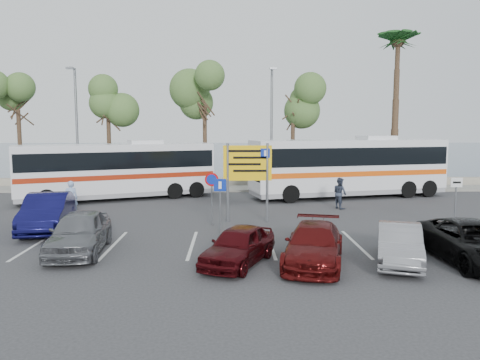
{
  "coord_description": "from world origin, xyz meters",
  "views": [
    {
      "loc": [
        0.21,
        -17.94,
        4.36
      ],
      "look_at": [
        0.65,
        3.0,
        1.95
      ],
      "focal_mm": 35.0,
      "sensor_mm": 36.0,
      "label": 1
    }
  ],
  "objects_px": {
    "car_silver_b": "(400,244)",
    "direction_sign": "(248,169)",
    "car_maroon": "(314,245)",
    "coach_bus_right": "(349,169)",
    "car_silver_a": "(79,232)",
    "suv_black": "(474,242)",
    "pedestrian_near": "(71,198)",
    "coach_bus_left": "(117,172)",
    "pedestrian_far": "(340,193)",
    "street_lamp_right": "(272,123)",
    "street_lamp_left": "(76,123)",
    "car_red": "(239,245)",
    "car_blue": "(47,212)"
  },
  "relations": [
    {
      "from": "street_lamp_right",
      "to": "coach_bus_right",
      "type": "bearing_deg",
      "value": -33.86
    },
    {
      "from": "coach_bus_left",
      "to": "pedestrian_far",
      "type": "distance_m",
      "value": 13.01
    },
    {
      "from": "car_silver_a",
      "to": "car_maroon",
      "type": "distance_m",
      "value": 8.01
    },
    {
      "from": "street_lamp_right",
      "to": "street_lamp_left",
      "type": "bearing_deg",
      "value": 180.0
    },
    {
      "from": "coach_bus_left",
      "to": "car_silver_a",
      "type": "xyz_separation_m",
      "value": [
        1.5,
        -11.89,
        -0.92
      ]
    },
    {
      "from": "street_lamp_right",
      "to": "pedestrian_near",
      "type": "height_order",
      "value": "street_lamp_right"
    },
    {
      "from": "street_lamp_right",
      "to": "car_blue",
      "type": "bearing_deg",
      "value": -131.01
    },
    {
      "from": "coach_bus_right",
      "to": "street_lamp_right",
      "type": "bearing_deg",
      "value": 146.14
    },
    {
      "from": "car_maroon",
      "to": "suv_black",
      "type": "distance_m",
      "value": 5.14
    },
    {
      "from": "car_maroon",
      "to": "coach_bus_right",
      "type": "bearing_deg",
      "value": 85.82
    },
    {
      "from": "street_lamp_right",
      "to": "pedestrian_near",
      "type": "relative_size",
      "value": 4.62
    },
    {
      "from": "pedestrian_near",
      "to": "car_silver_a",
      "type": "bearing_deg",
      "value": 91.79
    },
    {
      "from": "suv_black",
      "to": "pedestrian_far",
      "type": "relative_size",
      "value": 2.9
    },
    {
      "from": "car_silver_b",
      "to": "car_red",
      "type": "bearing_deg",
      "value": -162.23
    },
    {
      "from": "car_blue",
      "to": "car_red",
      "type": "bearing_deg",
      "value": -42.95
    },
    {
      "from": "car_silver_b",
      "to": "direction_sign",
      "type": "bearing_deg",
      "value": 142.26
    },
    {
      "from": "pedestrian_far",
      "to": "suv_black",
      "type": "bearing_deg",
      "value": 166.91
    },
    {
      "from": "car_silver_b",
      "to": "pedestrian_far",
      "type": "height_order",
      "value": "pedestrian_far"
    },
    {
      "from": "street_lamp_left",
      "to": "car_silver_a",
      "type": "height_order",
      "value": "street_lamp_left"
    },
    {
      "from": "street_lamp_right",
      "to": "pedestrian_far",
      "type": "distance_m",
      "value": 8.53
    },
    {
      "from": "coach_bus_left",
      "to": "car_maroon",
      "type": "height_order",
      "value": "coach_bus_left"
    },
    {
      "from": "suv_black",
      "to": "pedestrian_far",
      "type": "height_order",
      "value": "pedestrian_far"
    },
    {
      "from": "coach_bus_right",
      "to": "car_maroon",
      "type": "bearing_deg",
      "value": -108.31
    },
    {
      "from": "car_red",
      "to": "suv_black",
      "type": "xyz_separation_m",
      "value": [
        7.54,
        0.0,
        0.06
      ]
    },
    {
      "from": "street_lamp_right",
      "to": "car_red",
      "type": "xyz_separation_m",
      "value": [
        -2.53,
        -17.02,
        -3.98
      ]
    },
    {
      "from": "direction_sign",
      "to": "pedestrian_near",
      "type": "xyz_separation_m",
      "value": [
        -8.55,
        1.52,
        -1.56
      ]
    },
    {
      "from": "coach_bus_right",
      "to": "suv_black",
      "type": "distance_m",
      "value": 14.05
    },
    {
      "from": "coach_bus_left",
      "to": "pedestrian_near",
      "type": "xyz_separation_m",
      "value": [
        -1.05,
        -5.15,
        -0.77
      ]
    },
    {
      "from": "car_silver_b",
      "to": "street_lamp_right",
      "type": "bearing_deg",
      "value": 116.47
    },
    {
      "from": "car_red",
      "to": "street_lamp_right",
      "type": "bearing_deg",
      "value": 105.95
    },
    {
      "from": "coach_bus_left",
      "to": "suv_black",
      "type": "height_order",
      "value": "coach_bus_left"
    },
    {
      "from": "street_lamp_left",
      "to": "car_silver_b",
      "type": "distance_m",
      "value": 23.43
    },
    {
      "from": "street_lamp_left",
      "to": "pedestrian_far",
      "type": "bearing_deg",
      "value": -23.64
    },
    {
      "from": "direction_sign",
      "to": "car_maroon",
      "type": "height_order",
      "value": "direction_sign"
    },
    {
      "from": "car_blue",
      "to": "pedestrian_far",
      "type": "xyz_separation_m",
      "value": [
        13.49,
        5.0,
        0.05
      ]
    },
    {
      "from": "car_silver_a",
      "to": "street_lamp_left",
      "type": "bearing_deg",
      "value": 103.2
    },
    {
      "from": "coach_bus_left",
      "to": "coach_bus_right",
      "type": "height_order",
      "value": "coach_bus_right"
    },
    {
      "from": "coach_bus_right",
      "to": "car_red",
      "type": "height_order",
      "value": "coach_bus_right"
    },
    {
      "from": "coach_bus_right",
      "to": "car_blue",
      "type": "xyz_separation_m",
      "value": [
        -14.95,
        -9.0,
        -0.98
      ]
    },
    {
      "from": "car_maroon",
      "to": "pedestrian_far",
      "type": "xyz_separation_m",
      "value": [
        3.17,
        10.0,
        0.2
      ]
    },
    {
      "from": "car_silver_b",
      "to": "suv_black",
      "type": "bearing_deg",
      "value": 17.77
    },
    {
      "from": "street_lamp_left",
      "to": "pedestrian_far",
      "type": "distance_m",
      "value": 17.91
    },
    {
      "from": "coach_bus_right",
      "to": "car_maroon",
      "type": "xyz_separation_m",
      "value": [
        -4.63,
        -14.0,
        -1.13
      ]
    },
    {
      "from": "street_lamp_left",
      "to": "pedestrian_far",
      "type": "relative_size",
      "value": 4.82
    },
    {
      "from": "suv_black",
      "to": "pedestrian_near",
      "type": "distance_m",
      "value": 17.59
    },
    {
      "from": "street_lamp_right",
      "to": "direction_sign",
      "type": "bearing_deg",
      "value": -100.94
    },
    {
      "from": "car_blue",
      "to": "pedestrian_far",
      "type": "relative_size",
      "value": 2.84
    },
    {
      "from": "street_lamp_left",
      "to": "pedestrian_near",
      "type": "xyz_separation_m",
      "value": [
        2.45,
        -8.8,
        -3.73
      ]
    },
    {
      "from": "pedestrian_far",
      "to": "car_maroon",
      "type": "bearing_deg",
      "value": 138.18
    },
    {
      "from": "coach_bus_left",
      "to": "street_lamp_right",
      "type": "bearing_deg",
      "value": 21.05
    }
  ]
}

